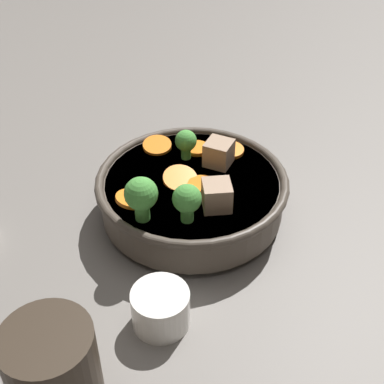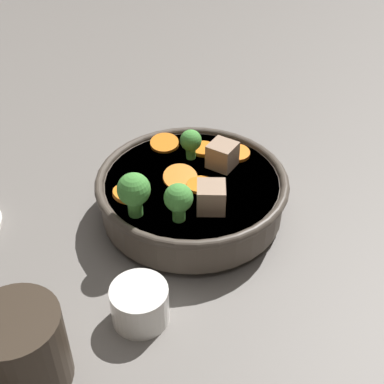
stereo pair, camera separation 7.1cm
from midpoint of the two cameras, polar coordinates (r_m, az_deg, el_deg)
name	(u,v)px [view 2 (the right image)]	position (r m, az deg, el deg)	size (l,w,h in m)	color
ground_plane	(192,214)	(0.74, 2.77, -2.50)	(3.00, 3.00, 0.00)	slate
stirfry_bowl	(191,191)	(0.71, 2.82, 0.00)	(0.26, 0.26, 0.12)	#51473D
tea_cup	(140,304)	(0.60, -2.12, -12.00)	(0.06, 0.06, 0.05)	white
dark_mug	(22,348)	(0.55, -14.09, -16.02)	(0.11, 0.09, 0.09)	#33281E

